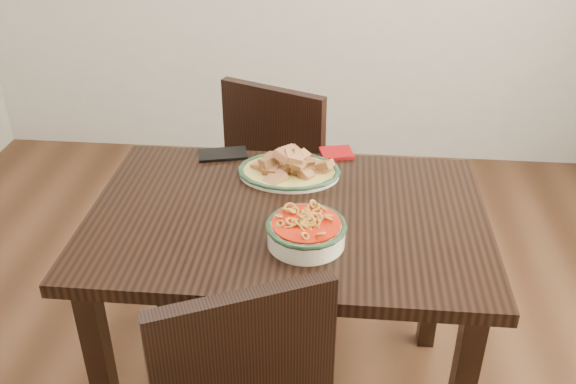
# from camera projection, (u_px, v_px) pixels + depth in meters

# --- Properties ---
(floor) EXTENTS (3.50, 3.50, 0.00)m
(floor) POSITION_uv_depth(u_px,v_px,m) (255.00, 370.00, 2.33)
(floor) COLOR #3C2213
(floor) RESTS_ON ground
(dining_table) EXTENTS (1.15, 0.77, 0.75)m
(dining_table) POSITION_uv_depth(u_px,v_px,m) (287.00, 243.00, 1.90)
(dining_table) COLOR black
(dining_table) RESTS_ON ground
(chair_far) EXTENTS (0.55, 0.55, 0.89)m
(chair_far) POSITION_uv_depth(u_px,v_px,m) (287.00, 170.00, 2.59)
(chair_far) COLOR black
(chair_far) RESTS_ON ground
(fish_plate) EXTENTS (0.32, 0.25, 0.11)m
(fish_plate) POSITION_uv_depth(u_px,v_px,m) (289.00, 163.00, 2.02)
(fish_plate) COLOR #ECE2C8
(fish_plate) RESTS_ON dining_table
(noodle_bowl) EXTENTS (0.22, 0.22, 0.08)m
(noodle_bowl) POSITION_uv_depth(u_px,v_px,m) (306.00, 230.00, 1.70)
(noodle_bowl) COLOR #F4EBCE
(noodle_bowl) RESTS_ON dining_table
(smartphone) EXTENTS (0.18, 0.12, 0.01)m
(smartphone) POSITION_uv_depth(u_px,v_px,m) (223.00, 154.00, 2.16)
(smartphone) COLOR black
(smartphone) RESTS_ON dining_table
(napkin) EXTENTS (0.12, 0.11, 0.01)m
(napkin) POSITION_uv_depth(u_px,v_px,m) (336.00, 153.00, 2.16)
(napkin) COLOR #9C0B0D
(napkin) RESTS_ON dining_table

